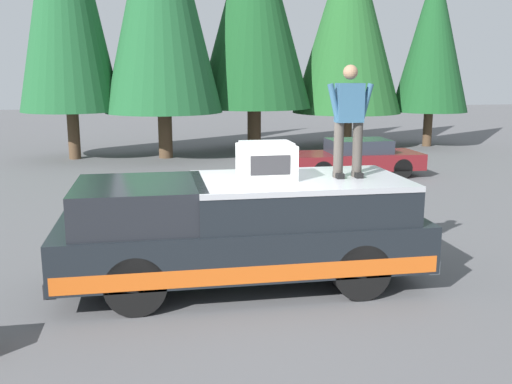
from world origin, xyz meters
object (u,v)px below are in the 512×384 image
(compressor_unit, at_px, (266,161))
(person_on_truck_bed, at_px, (349,118))
(pickup_truck, at_px, (243,230))
(parked_car_maroon, at_px, (356,158))

(compressor_unit, xyz_separation_m, person_on_truck_bed, (-0.06, -1.26, 0.62))
(person_on_truck_bed, bearing_deg, pickup_truck, 88.28)
(compressor_unit, relative_size, parked_car_maroon, 0.20)
(pickup_truck, relative_size, compressor_unit, 6.60)
(compressor_unit, height_order, parked_car_maroon, compressor_unit)
(person_on_truck_bed, height_order, parked_car_maroon, person_on_truck_bed)
(pickup_truck, xyz_separation_m, compressor_unit, (0.01, -0.36, 1.05))
(pickup_truck, bearing_deg, parked_car_maroon, -29.42)
(compressor_unit, distance_m, parked_car_maroon, 10.02)
(parked_car_maroon, bearing_deg, person_on_truck_bed, 159.30)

